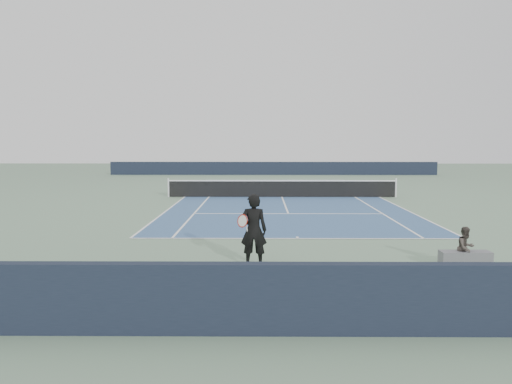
{
  "coord_description": "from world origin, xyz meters",
  "views": [
    {
      "loc": [
        -1.24,
        -27.91,
        3.22
      ],
      "look_at": [
        -1.4,
        -7.7,
        1.1
      ],
      "focal_mm": 35.0,
      "sensor_mm": 36.0,
      "label": 1
    }
  ],
  "objects_px": {
    "tennis_net": "(282,188)",
    "spectator_bench": "(465,253)",
    "tennis_ball": "(229,271)",
    "tennis_player": "(254,230)"
  },
  "relations": [
    {
      "from": "tennis_net",
      "to": "tennis_ball",
      "type": "relative_size",
      "value": 174.95
    },
    {
      "from": "tennis_ball",
      "to": "spectator_bench",
      "type": "relative_size",
      "value": 0.06
    },
    {
      "from": "tennis_ball",
      "to": "spectator_bench",
      "type": "height_order",
      "value": "spectator_bench"
    },
    {
      "from": "tennis_ball",
      "to": "spectator_bench",
      "type": "distance_m",
      "value": 6.02
    },
    {
      "from": "tennis_player",
      "to": "tennis_ball",
      "type": "distance_m",
      "value": 1.23
    },
    {
      "from": "spectator_bench",
      "to": "tennis_player",
      "type": "bearing_deg",
      "value": 179.62
    },
    {
      "from": "tennis_net",
      "to": "spectator_bench",
      "type": "relative_size",
      "value": 9.83
    },
    {
      "from": "tennis_ball",
      "to": "tennis_net",
      "type": "bearing_deg",
      "value": 82.89
    },
    {
      "from": "tennis_net",
      "to": "tennis_ball",
      "type": "bearing_deg",
      "value": -97.11
    },
    {
      "from": "tennis_net",
      "to": "tennis_ball",
      "type": "distance_m",
      "value": 16.14
    }
  ]
}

